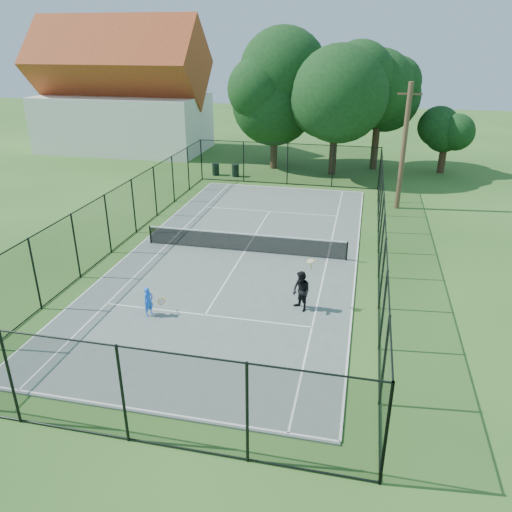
% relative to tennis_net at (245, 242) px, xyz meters
% --- Properties ---
extents(ground, '(120.00, 120.00, 0.00)m').
position_rel_tennis_net_xyz_m(ground, '(0.00, 0.00, -0.58)').
color(ground, '#284F1B').
extents(tennis_court, '(11.00, 24.00, 0.06)m').
position_rel_tennis_net_xyz_m(tennis_court, '(0.00, 0.00, -0.55)').
color(tennis_court, '#58675E').
rests_on(tennis_court, ground).
extents(tennis_net, '(10.08, 0.08, 0.95)m').
position_rel_tennis_net_xyz_m(tennis_net, '(0.00, 0.00, 0.00)').
color(tennis_net, black).
rests_on(tennis_net, tennis_court).
extents(fence, '(13.10, 26.10, 3.00)m').
position_rel_tennis_net_xyz_m(fence, '(0.00, 0.00, 0.92)').
color(fence, black).
rests_on(fence, ground).
extents(tree_near_left, '(7.00, 7.00, 9.12)m').
position_rel_tennis_net_xyz_m(tree_near_left, '(-1.88, 17.70, 5.03)').
color(tree_near_left, '#332114').
rests_on(tree_near_left, ground).
extents(tree_near_mid, '(6.98, 6.98, 9.14)m').
position_rel_tennis_net_xyz_m(tree_near_mid, '(2.95, 16.81, 5.05)').
color(tree_near_mid, '#332114').
rests_on(tree_near_mid, ground).
extents(tree_near_right, '(5.92, 5.92, 8.17)m').
position_rel_tennis_net_xyz_m(tree_near_right, '(6.11, 19.23, 4.61)').
color(tree_near_right, '#332114').
rests_on(tree_near_right, ground).
extents(tree_far_right, '(4.11, 4.11, 5.44)m').
position_rel_tennis_net_xyz_m(tree_far_right, '(11.36, 19.15, 2.78)').
color(tree_far_right, '#332114').
rests_on(tree_far_right, ground).
extents(building, '(15.30, 8.15, 11.87)m').
position_rel_tennis_net_xyz_m(building, '(-17.00, 22.00, 4.35)').
color(building, silver).
rests_on(building, ground).
extents(trash_bin_left, '(0.58, 0.58, 0.92)m').
position_rel_tennis_net_xyz_m(trash_bin_left, '(-5.86, 14.46, -0.11)').
color(trash_bin_left, black).
rests_on(trash_bin_left, ground).
extents(trash_bin_right, '(0.58, 0.58, 0.94)m').
position_rel_tennis_net_xyz_m(trash_bin_right, '(-4.26, 14.40, -0.10)').
color(trash_bin_right, black).
rests_on(trash_bin_right, ground).
extents(utility_pole, '(1.40, 0.30, 7.55)m').
position_rel_tennis_net_xyz_m(utility_pole, '(7.65, 9.00, 3.26)').
color(utility_pole, '#4C3823').
rests_on(utility_pole, ground).
extents(player_blue, '(0.80, 0.50, 1.16)m').
position_rel_tennis_net_xyz_m(player_blue, '(-2.07, -6.84, 0.06)').
color(player_blue, blue).
rests_on(player_blue, tennis_court).
extents(player_black, '(0.99, 0.98, 2.02)m').
position_rel_tennis_net_xyz_m(player_black, '(3.51, -5.18, 0.29)').
color(player_black, black).
rests_on(player_black, tennis_court).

